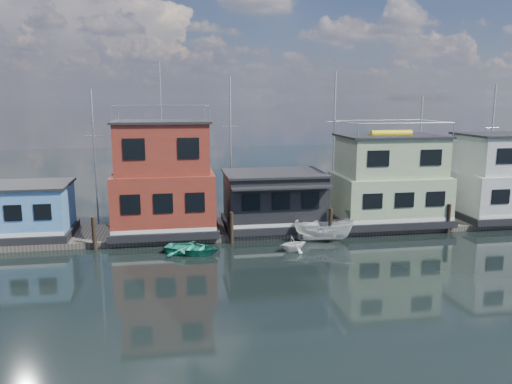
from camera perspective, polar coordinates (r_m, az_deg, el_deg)
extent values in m
plane|color=black|center=(26.60, 8.33, -11.00)|extent=(160.00, 160.00, 0.00)
cube|color=#595147|center=(37.57, 2.77, -4.11)|extent=(48.00, 5.00, 0.40)
cube|color=black|center=(38.06, -24.84, -4.22)|extent=(6.40, 4.90, 0.50)
cube|color=#558ECA|center=(37.68, -25.05, -1.64)|extent=(6.00, 4.50, 3.00)
cube|color=black|center=(37.40, -25.23, 0.72)|extent=(6.30, 4.80, 0.16)
cube|color=black|center=(36.66, -10.35, -3.93)|extent=(7.40, 5.90, 0.50)
cube|color=maroon|center=(36.19, -10.46, -0.67)|extent=(7.00, 5.50, 3.74)
cube|color=maroon|center=(35.67, -10.66, 5.00)|extent=(6.30, 4.95, 3.46)
cube|color=black|center=(35.54, -10.76, 7.91)|extent=(6.65, 5.23, 0.16)
cylinder|color=silver|center=(35.51, -10.88, 11.26)|extent=(0.08, 0.08, 4.00)
cube|color=black|center=(37.36, 2.03, -3.48)|extent=(7.40, 5.40, 0.50)
cube|color=black|center=(36.94, 2.05, -0.55)|extent=(7.00, 5.00, 3.40)
cube|color=black|center=(36.63, 2.06, 2.19)|extent=(7.30, 5.30, 0.16)
cube|color=black|center=(34.02, 3.00, 0.52)|extent=(7.00, 1.20, 0.12)
cube|color=black|center=(40.09, 14.75, -2.85)|extent=(8.40, 5.90, 0.50)
cube|color=#9CB486|center=(39.72, 14.87, -0.31)|extent=(8.00, 5.50, 3.12)
cube|color=#9CB486|center=(39.28, 15.08, 3.99)|extent=(7.20, 4.95, 2.88)
cube|color=black|center=(39.14, 15.19, 6.20)|extent=(7.60, 5.23, 0.16)
cylinder|color=yellow|center=(39.13, 15.20, 6.44)|extent=(3.20, 0.56, 0.56)
cube|color=black|center=(45.08, 26.44, -2.15)|extent=(8.40, 5.90, 0.50)
cube|color=beige|center=(44.75, 26.63, 0.11)|extent=(8.00, 5.50, 3.12)
cube|color=beige|center=(44.36, 26.95, 3.92)|extent=(7.20, 4.95, 2.88)
cube|color=black|center=(44.24, 27.12, 5.88)|extent=(7.60, 5.23, 0.16)
cylinder|color=#2D2116|center=(34.23, -18.01, -4.55)|extent=(0.28, 0.28, 2.20)
cylinder|color=#2D2116|center=(34.04, -2.83, -4.12)|extent=(0.28, 0.28, 2.20)
cylinder|color=#2D2116|center=(35.50, 8.49, -3.60)|extent=(0.28, 0.28, 2.20)
cylinder|color=#2D2116|center=(39.17, 21.14, -2.86)|extent=(0.28, 0.28, 2.20)
cylinder|color=silver|center=(42.21, -17.96, 3.99)|extent=(0.16, 0.16, 10.50)
cylinder|color=silver|center=(42.07, -18.08, 6.12)|extent=(1.40, 0.06, 0.06)
cylinder|color=silver|center=(41.96, -2.93, 5.14)|extent=(0.16, 0.16, 11.50)
cylinder|color=silver|center=(41.83, -2.95, 7.49)|extent=(1.40, 0.06, 0.06)
cylinder|color=silver|center=(43.88, 8.88, 5.60)|extent=(0.16, 0.16, 12.00)
cylinder|color=silver|center=(43.76, 8.95, 7.94)|extent=(1.40, 0.06, 0.06)
cylinder|color=silver|center=(47.10, 18.16, 4.31)|extent=(0.16, 0.16, 10.00)
cylinder|color=silver|center=(46.97, 18.26, 6.13)|extent=(1.40, 0.06, 0.06)
cylinder|color=silver|center=(50.67, 25.25, 4.80)|extent=(0.16, 0.16, 11.00)
cylinder|color=silver|center=(50.56, 25.40, 6.66)|extent=(1.40, 0.06, 0.06)
imported|color=teal|center=(32.22, -7.32, -6.40)|extent=(4.23, 3.67, 0.73)
imported|color=white|center=(34.93, 7.78, -4.32)|extent=(4.41, 2.59, 1.60)
imported|color=white|center=(32.57, 4.27, -5.90)|extent=(2.29, 2.11, 1.01)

